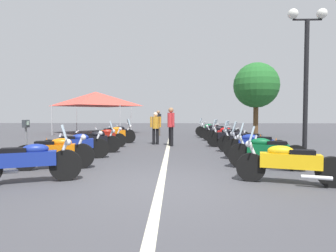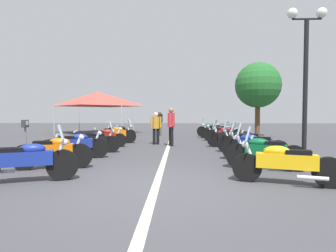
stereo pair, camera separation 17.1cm
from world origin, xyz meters
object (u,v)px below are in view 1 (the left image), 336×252
at_px(bystander_3, 156,126).
at_px(traffic_cone_1, 47,146).
at_px(traffic_cone_2, 261,142).
at_px(roadside_tree_0, 256,86).
at_px(motorcycle_right_row_1, 266,151).
at_px(motorcycle_right_row_4, 231,137).
at_px(motorcycle_left_row_6, 117,132).
at_px(traffic_cone_0, 276,146).
at_px(bystander_1, 171,123).
at_px(parking_meter, 26,133).
at_px(motorcycle_left_row_4, 104,137).
at_px(bystander_0, 158,121).
at_px(motorcycle_left_row_3, 94,141).
at_px(event_tent, 96,99).
at_px(motorcycle_right_row_2, 255,145).
at_px(motorcycle_right_row_6, 221,133).
at_px(street_lamp_twin_globe, 306,57).
at_px(motorcycle_left_row_5, 114,134).
at_px(motorcycle_left_row_2, 75,145).
at_px(motorcycle_left_row_0, 28,161).
at_px(motorcycle_right_row_5, 229,135).
at_px(motorcycle_right_row_3, 244,141).
at_px(motorcycle_right_row_7, 215,131).
at_px(motorcycle_right_row_0, 288,162).
at_px(motorcycle_left_row_1, 55,152).
at_px(motorcycle_right_row_8, 211,129).

bearing_deg(bystander_3, traffic_cone_1, 121.68).
xyz_separation_m(traffic_cone_2, roadside_tree_0, (6.39, -1.68, 3.05)).
distance_m(motorcycle_right_row_1, motorcycle_right_row_4, 4.62).
distance_m(motorcycle_left_row_6, traffic_cone_0, 8.44).
bearing_deg(motorcycle_right_row_4, bystander_3, 4.62).
bearing_deg(bystander_3, bystander_1, -141.65).
distance_m(parking_meter, traffic_cone_1, 2.08).
xyz_separation_m(motorcycle_left_row_4, bystander_0, (6.74, -1.99, 0.56)).
distance_m(traffic_cone_0, traffic_cone_2, 1.70).
relative_size(motorcycle_left_row_3, event_tent, 0.38).
height_order(traffic_cone_0, roadside_tree_0, roadside_tree_0).
distance_m(motorcycle_left_row_6, traffic_cone_1, 5.36).
xyz_separation_m(motorcycle_right_row_2, motorcycle_right_row_6, (6.31, -0.01, -0.03)).
bearing_deg(bystander_0, bystander_3, 45.49).
bearing_deg(bystander_3, traffic_cone_2, -117.83).
height_order(motorcycle_left_row_6, bystander_0, bystander_0).
height_order(motorcycle_left_row_6, street_lamp_twin_globe, street_lamp_twin_globe).
distance_m(motorcycle_left_row_3, roadside_tree_0, 11.88).
bearing_deg(street_lamp_twin_globe, traffic_cone_0, 23.18).
bearing_deg(traffic_cone_2, motorcycle_left_row_6, 64.70).
bearing_deg(bystander_3, parking_meter, 137.15).
bearing_deg(bystander_0, traffic_cone_2, 78.11).
xyz_separation_m(motorcycle_left_row_5, event_tent, (7.48, 3.08, 2.17)).
height_order(motorcycle_left_row_2, traffic_cone_2, motorcycle_left_row_2).
relative_size(motorcycle_left_row_0, event_tent, 0.40).
height_order(motorcycle_left_row_0, motorcycle_right_row_5, motorcycle_left_row_0).
height_order(motorcycle_left_row_5, motorcycle_right_row_5, motorcycle_left_row_5).
distance_m(motorcycle_right_row_3, bystander_0, 9.19).
relative_size(motorcycle_left_row_2, bystander_3, 1.36).
bearing_deg(motorcycle_right_row_5, traffic_cone_2, 148.25).
relative_size(motorcycle_left_row_0, motorcycle_left_row_4, 1.09).
distance_m(traffic_cone_1, event_tent, 11.49).
distance_m(motorcycle_left_row_5, traffic_cone_2, 6.91).
bearing_deg(parking_meter, motorcycle_right_row_4, 36.86).
bearing_deg(bystander_1, motorcycle_right_row_7, 32.67).
relative_size(motorcycle_left_row_0, motorcycle_right_row_7, 1.04).
distance_m(motorcycle_right_row_1, traffic_cone_2, 4.60).
relative_size(motorcycle_left_row_2, bystander_0, 1.23).
relative_size(motorcycle_left_row_5, bystander_0, 1.25).
height_order(motorcycle_left_row_0, motorcycle_right_row_4, motorcycle_left_row_0).
xyz_separation_m(motorcycle_left_row_4, traffic_cone_2, (-0.17, -6.77, -0.16)).
bearing_deg(bystander_1, motorcycle_right_row_6, 17.74).
height_order(motorcycle_right_row_0, motorcycle_right_row_1, motorcycle_right_row_1).
bearing_deg(motorcycle_right_row_3, parking_meter, 46.71).
xyz_separation_m(motorcycle_right_row_5, traffic_cone_0, (-3.28, -1.07, -0.17)).
bearing_deg(motorcycle_left_row_2, motorcycle_right_row_5, 19.08).
height_order(motorcycle_left_row_5, motorcycle_right_row_3, motorcycle_left_row_5).
relative_size(motorcycle_left_row_1, motorcycle_right_row_8, 0.98).
xyz_separation_m(motorcycle_left_row_6, motorcycle_right_row_8, (3.09, -5.55, 0.02)).
distance_m(motorcycle_left_row_5, roadside_tree_0, 9.98).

